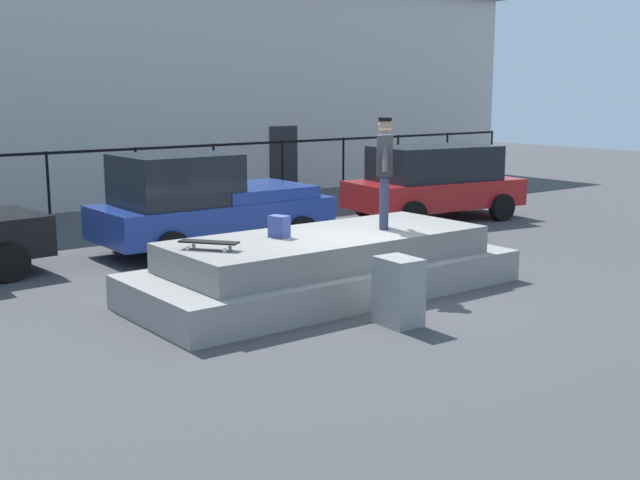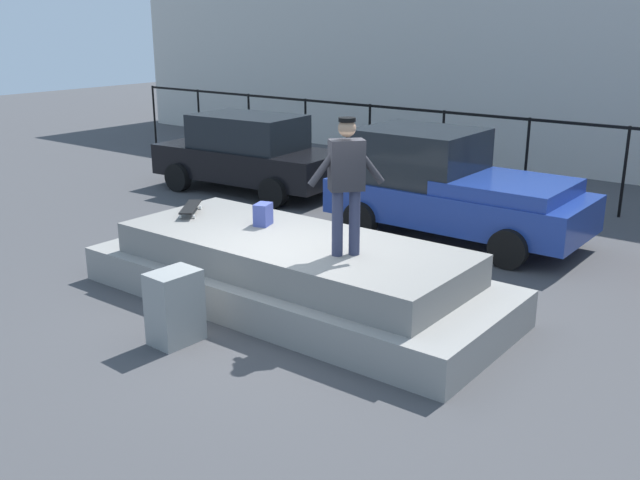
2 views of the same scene
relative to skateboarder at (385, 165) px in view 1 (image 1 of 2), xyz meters
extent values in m
plane|color=#424244|center=(-0.68, -0.28, -1.93)|extent=(60.00, 60.00, 0.00)
cube|color=gray|center=(-1.01, 0.15, -1.68)|extent=(6.08, 2.44, 0.50)
cube|color=gray|center=(-1.01, 0.15, -1.22)|extent=(4.99, 2.00, 0.43)
cylinder|color=#2D334C|center=(-0.07, -0.08, -0.58)|extent=(0.14, 0.14, 0.84)
cylinder|color=#2D334C|center=(0.07, 0.08, -0.58)|extent=(0.14, 0.14, 0.84)
cube|color=#26262B|center=(0.00, 0.00, 0.15)|extent=(0.46, 0.48, 0.63)
cylinder|color=#26262B|center=(-0.17, -0.20, 0.17)|extent=(0.36, 0.40, 0.55)
cylinder|color=#26262B|center=(0.17, 0.20, 0.17)|extent=(0.36, 0.40, 0.55)
sphere|color=tan|center=(0.00, 0.00, 0.60)|extent=(0.22, 0.22, 0.22)
cylinder|color=black|center=(0.00, 0.00, 0.70)|extent=(0.29, 0.29, 0.05)
cube|color=black|center=(-3.05, 0.17, -0.90)|extent=(0.66, 0.79, 0.02)
cylinder|color=silver|center=(-2.97, -0.10, -0.98)|extent=(0.06, 0.06, 0.06)
cylinder|color=silver|center=(-2.81, 0.02, -0.98)|extent=(0.06, 0.06, 0.06)
cylinder|color=silver|center=(-3.29, 0.33, -0.98)|extent=(0.06, 0.06, 0.06)
cylinder|color=silver|center=(-3.13, 0.45, -0.98)|extent=(0.06, 0.06, 0.06)
cube|color=#3F4C99|center=(-1.74, 0.38, -0.84)|extent=(0.28, 0.33, 0.32)
cylinder|color=black|center=(-4.63, 3.89, -1.61)|extent=(0.65, 0.27, 0.64)
cube|color=navy|center=(-0.60, 4.26, -1.29)|extent=(4.56, 1.92, 0.63)
cube|color=black|center=(-1.40, 4.26, -0.51)|extent=(2.05, 1.76, 0.95)
cube|color=navy|center=(0.31, 4.26, -0.86)|extent=(2.05, 1.82, 0.24)
cylinder|color=black|center=(-2.02, 5.24, -1.61)|extent=(0.64, 0.22, 0.64)
cylinder|color=black|center=(-2.02, 3.29, -1.61)|extent=(0.64, 0.22, 0.64)
cylinder|color=black|center=(0.81, 5.24, -1.61)|extent=(0.64, 0.22, 0.64)
cylinder|color=black|center=(0.81, 3.29, -1.61)|extent=(0.64, 0.22, 0.64)
cube|color=#B21E1E|center=(5.46, 4.26, -1.29)|extent=(4.39, 2.48, 0.63)
cube|color=black|center=(5.46, 4.26, -0.57)|extent=(3.12, 2.08, 0.81)
cylinder|color=black|center=(4.33, 5.40, -1.61)|extent=(0.67, 0.31, 0.64)
cylinder|color=black|center=(4.05, 3.49, -1.61)|extent=(0.67, 0.31, 0.64)
cylinder|color=black|center=(6.88, 5.02, -1.61)|extent=(0.67, 0.31, 0.64)
cylinder|color=black|center=(6.59, 3.11, -1.61)|extent=(0.67, 0.31, 0.64)
cube|color=gray|center=(-1.29, -1.74, -1.48)|extent=(0.47, 0.62, 0.91)
cylinder|color=black|center=(-2.68, 7.53, -1.02)|extent=(0.06, 0.06, 1.81)
cylinder|color=black|center=(-0.68, 7.53, -1.02)|extent=(0.06, 0.06, 1.81)
cylinder|color=black|center=(1.32, 7.53, -1.02)|extent=(0.06, 0.06, 1.81)
cylinder|color=black|center=(3.32, 7.53, -1.02)|extent=(0.06, 0.06, 1.81)
cylinder|color=black|center=(5.32, 7.53, -1.02)|extent=(0.06, 0.06, 1.81)
cylinder|color=black|center=(7.32, 7.53, -1.02)|extent=(0.06, 0.06, 1.81)
cylinder|color=black|center=(9.32, 7.53, -1.02)|extent=(0.06, 0.06, 1.81)
cylinder|color=black|center=(11.32, 7.53, -1.02)|extent=(0.06, 0.06, 1.81)
cube|color=black|center=(-0.68, 7.53, -0.16)|extent=(24.00, 0.04, 0.06)
cube|color=beige|center=(-0.68, 15.04, 1.19)|extent=(31.36, 8.60, 6.25)
cube|color=#262628|center=(5.59, 10.73, -0.93)|extent=(1.00, 0.06, 2.00)
camera|label=1|loc=(-8.44, -9.33, 1.15)|focal=45.37mm
camera|label=2|loc=(5.00, -7.04, 1.87)|focal=40.26mm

